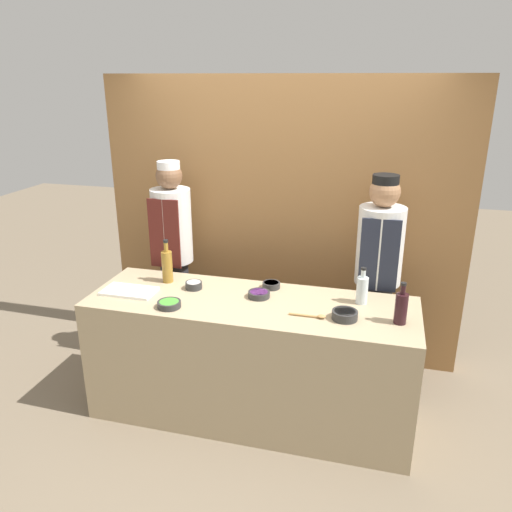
{
  "coord_description": "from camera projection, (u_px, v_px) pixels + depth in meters",
  "views": [
    {
      "loc": [
        0.83,
        -3.02,
        2.37
      ],
      "look_at": [
        0.0,
        0.15,
        1.19
      ],
      "focal_mm": 35.0,
      "sensor_mm": 36.0,
      "label": 1
    }
  ],
  "objects": [
    {
      "name": "ground_plane",
      "position": [
        251.0,
        411.0,
        3.75
      ],
      "size": [
        14.0,
        14.0,
        0.0
      ],
      "primitive_type": "plane",
      "color": "#756651"
    },
    {
      "name": "cabinet_wall",
      "position": [
        282.0,
        222.0,
        4.29
      ],
      "size": [
        3.06,
        0.18,
        2.4
      ],
      "color": "olive",
      "rests_on": "ground_plane"
    },
    {
      "name": "counter",
      "position": [
        251.0,
        359.0,
        3.6
      ],
      "size": [
        2.28,
        0.74,
        0.91
      ],
      "color": "tan",
      "rests_on": "ground_plane"
    },
    {
      "name": "sauce_bowl_brown",
      "position": [
        345.0,
        314.0,
        3.18
      ],
      "size": [
        0.17,
        0.17,
        0.06
      ],
      "color": "#2D2D2D",
      "rests_on": "counter"
    },
    {
      "name": "sauce_bowl_purple",
      "position": [
        259.0,
        294.0,
        3.5
      ],
      "size": [
        0.15,
        0.15,
        0.04
      ],
      "color": "#2D2D2D",
      "rests_on": "counter"
    },
    {
      "name": "sauce_bowl_green",
      "position": [
        169.0,
        304.0,
        3.35
      ],
      "size": [
        0.16,
        0.16,
        0.04
      ],
      "color": "#2D2D2D",
      "rests_on": "counter"
    },
    {
      "name": "sauce_bowl_yellow",
      "position": [
        271.0,
        285.0,
        3.65
      ],
      "size": [
        0.13,
        0.13,
        0.04
      ],
      "color": "#2D2D2D",
      "rests_on": "counter"
    },
    {
      "name": "sauce_bowl_white",
      "position": [
        194.0,
        285.0,
        3.64
      ],
      "size": [
        0.12,
        0.12,
        0.05
      ],
      "color": "#2D2D2D",
      "rests_on": "counter"
    },
    {
      "name": "cutting_board",
      "position": [
        129.0,
        291.0,
        3.58
      ],
      "size": [
        0.38,
        0.22,
        0.02
      ],
      "color": "white",
      "rests_on": "counter"
    },
    {
      "name": "bottle_clear",
      "position": [
        362.0,
        289.0,
        3.38
      ],
      "size": [
        0.08,
        0.08,
        0.26
      ],
      "color": "silver",
      "rests_on": "counter"
    },
    {
      "name": "bottle_wine",
      "position": [
        401.0,
        307.0,
        3.1
      ],
      "size": [
        0.08,
        0.08,
        0.28
      ],
      "color": "black",
      "rests_on": "counter"
    },
    {
      "name": "bottle_vinegar",
      "position": [
        167.0,
        266.0,
        3.73
      ],
      "size": [
        0.08,
        0.08,
        0.33
      ],
      "color": "olive",
      "rests_on": "counter"
    },
    {
      "name": "wooden_spoon",
      "position": [
        312.0,
        316.0,
        3.21
      ],
      "size": [
        0.24,
        0.04,
        0.02
      ],
      "color": "#B2844C",
      "rests_on": "counter"
    },
    {
      "name": "chef_left",
      "position": [
        174.0,
        255.0,
        4.18
      ],
      "size": [
        0.32,
        0.32,
        1.75
      ],
      "color": "#28282D",
      "rests_on": "ground_plane"
    },
    {
      "name": "chef_right",
      "position": [
        377.0,
        277.0,
        3.79
      ],
      "size": [
        0.34,
        0.34,
        1.72
      ],
      "color": "#28282D",
      "rests_on": "ground_plane"
    }
  ]
}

